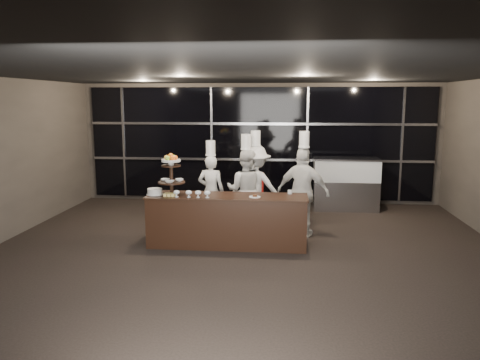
# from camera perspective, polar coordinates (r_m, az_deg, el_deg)

# --- Properties ---
(room) EXTENTS (10.00, 10.00, 10.00)m
(room) POSITION_cam_1_polar(r_m,az_deg,el_deg) (6.93, 0.02, 0.68)
(room) COLOR black
(room) RESTS_ON ground
(window_wall) EXTENTS (8.60, 0.10, 2.80)m
(window_wall) POSITION_cam_1_polar(r_m,az_deg,el_deg) (11.82, 2.32, 4.47)
(window_wall) COLOR black
(window_wall) RESTS_ON ground
(buffet_counter) EXTENTS (2.84, 0.74, 0.92)m
(buffet_counter) POSITION_cam_1_polar(r_m,az_deg,el_deg) (8.39, -1.56, -4.94)
(buffet_counter) COLOR black
(buffet_counter) RESTS_ON ground
(display_stand) EXTENTS (0.48, 0.48, 0.74)m
(display_stand) POSITION_cam_1_polar(r_m,az_deg,el_deg) (8.39, -8.38, 1.06)
(display_stand) COLOR black
(display_stand) RESTS_ON buffet_counter
(compotes) EXTENTS (0.65, 0.11, 0.12)m
(compotes) POSITION_cam_1_polar(r_m,az_deg,el_deg) (8.15, -5.80, -1.56)
(compotes) COLOR silver
(compotes) RESTS_ON buffet_counter
(layer_cake) EXTENTS (0.30, 0.30, 0.11)m
(layer_cake) POSITION_cam_1_polar(r_m,az_deg,el_deg) (8.48, -10.35, -1.41)
(layer_cake) COLOR white
(layer_cake) RESTS_ON buffet_counter
(pastry_squares) EXTENTS (0.20, 0.13, 0.05)m
(pastry_squares) POSITION_cam_1_polar(r_m,az_deg,el_deg) (8.30, -8.58, -1.79)
(pastry_squares) COLOR #EDD474
(pastry_squares) RESTS_ON buffet_counter
(small_plate) EXTENTS (0.20, 0.20, 0.05)m
(small_plate) POSITION_cam_1_polar(r_m,az_deg,el_deg) (8.14, 1.81, -2.00)
(small_plate) COLOR white
(small_plate) RESTS_ON buffet_counter
(chef_cup) EXTENTS (0.08, 0.08, 0.07)m
(chef_cup) POSITION_cam_1_polar(r_m,az_deg,el_deg) (8.46, 6.11, -1.46)
(chef_cup) COLOR white
(chef_cup) RESTS_ON buffet_counter
(display_case) EXTENTS (1.53, 0.67, 1.24)m
(display_case) POSITION_cam_1_polar(r_m,az_deg,el_deg) (11.37, 12.77, -0.13)
(display_case) COLOR #A5A5AA
(display_case) RESTS_ON ground
(chef_a) EXTENTS (0.57, 0.40, 1.79)m
(chef_a) POSITION_cam_1_polar(r_m,az_deg,el_deg) (9.58, -3.55, -1.18)
(chef_a) COLOR silver
(chef_a) RESTS_ON ground
(chef_b) EXTENTS (0.87, 0.73, 1.94)m
(chef_b) POSITION_cam_1_polar(r_m,az_deg,el_deg) (9.28, 0.73, -1.17)
(chef_b) COLOR silver
(chef_b) RESTS_ON ground
(chef_c) EXTENTS (1.20, 0.84, 1.99)m
(chef_c) POSITION_cam_1_polar(r_m,az_deg,el_deg) (9.45, 1.88, -0.83)
(chef_c) COLOR silver
(chef_c) RESTS_ON ground
(chef_d) EXTENTS (1.09, 0.70, 2.02)m
(chef_d) POSITION_cam_1_polar(r_m,az_deg,el_deg) (8.94, 7.69, -1.41)
(chef_d) COLOR silver
(chef_d) RESTS_ON ground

